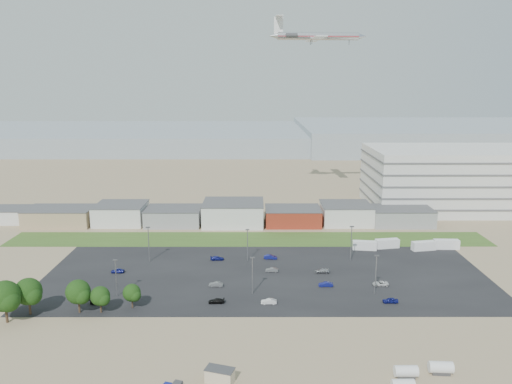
{
  "coord_description": "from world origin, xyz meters",
  "views": [
    {
      "loc": [
        2.18,
        -107.89,
        51.33
      ],
      "look_at": [
        2.35,
        22.0,
        22.79
      ],
      "focal_mm": 35.0,
      "sensor_mm": 36.0,
      "label": 1
    }
  ],
  "objects_px": {
    "parked_car_0": "(380,283)",
    "parked_car_5": "(118,271)",
    "parked_car_6": "(217,258)",
    "parked_car_11": "(270,257)",
    "parked_car_1": "(326,284)",
    "parked_car_10": "(99,301)",
    "parked_car_13": "(269,301)",
    "parked_car_3": "(216,301)",
    "storage_tank_nw": "(406,371)",
    "tree_far_left": "(5,299)",
    "portable_shed": "(220,375)",
    "box_trailer_a": "(364,245)",
    "airliner": "(318,36)",
    "parked_car_12": "(322,271)",
    "parked_car_2": "(390,300)",
    "parked_car_4": "(216,284)",
    "parked_car_7": "(272,270)"
  },
  "relations": [
    {
      "from": "parked_car_5",
      "to": "parked_car_11",
      "type": "bearing_deg",
      "value": 105.21
    },
    {
      "from": "parked_car_3",
      "to": "parked_car_4",
      "type": "height_order",
      "value": "parked_car_4"
    },
    {
      "from": "parked_car_4",
      "to": "parked_car_11",
      "type": "xyz_separation_m",
      "value": [
        14.64,
        20.33,
        0.05
      ]
    },
    {
      "from": "parked_car_11",
      "to": "parked_car_2",
      "type": "bearing_deg",
      "value": -132.97
    },
    {
      "from": "parked_car_0",
      "to": "parked_car_6",
      "type": "height_order",
      "value": "parked_car_6"
    },
    {
      "from": "parked_car_2",
      "to": "parked_car_7",
      "type": "xyz_separation_m",
      "value": [
        -27.58,
        19.99,
        -0.05
      ]
    },
    {
      "from": "portable_shed",
      "to": "parked_car_10",
      "type": "bearing_deg",
      "value": 151.86
    },
    {
      "from": "tree_far_left",
      "to": "parked_car_4",
      "type": "relative_size",
      "value": 2.99
    },
    {
      "from": "parked_car_3",
      "to": "parked_car_5",
      "type": "xyz_separation_m",
      "value": [
        -28.75,
        19.38,
        0.06
      ]
    },
    {
      "from": "parked_car_4",
      "to": "parked_car_2",
      "type": "bearing_deg",
      "value": 80.55
    },
    {
      "from": "parked_car_3",
      "to": "parked_car_5",
      "type": "height_order",
      "value": "parked_car_5"
    },
    {
      "from": "parked_car_0",
      "to": "parked_car_12",
      "type": "distance_m",
      "value": 16.45
    },
    {
      "from": "parked_car_11",
      "to": "parked_car_12",
      "type": "xyz_separation_m",
      "value": [
        13.92,
        -11.11,
        -0.06
      ]
    },
    {
      "from": "tree_far_left",
      "to": "parked_car_5",
      "type": "relative_size",
      "value": 3.01
    },
    {
      "from": "parked_car_0",
      "to": "parked_car_1",
      "type": "relative_size",
      "value": 1.1
    },
    {
      "from": "parked_car_11",
      "to": "parked_car_3",
      "type": "bearing_deg",
      "value": 160.06
    },
    {
      "from": "box_trailer_a",
      "to": "tree_far_left",
      "type": "height_order",
      "value": "tree_far_left"
    },
    {
      "from": "storage_tank_nw",
      "to": "parked_car_1",
      "type": "height_order",
      "value": "storage_tank_nw"
    },
    {
      "from": "box_trailer_a",
      "to": "parked_car_10",
      "type": "bearing_deg",
      "value": -144.08
    },
    {
      "from": "airliner",
      "to": "parked_car_5",
      "type": "relative_size",
      "value": 11.35
    },
    {
      "from": "portable_shed",
      "to": "parked_car_1",
      "type": "distance_m",
      "value": 48.4
    },
    {
      "from": "parked_car_10",
      "to": "parked_car_11",
      "type": "distance_m",
      "value": 51.58
    },
    {
      "from": "parked_car_3",
      "to": "parked_car_4",
      "type": "xyz_separation_m",
      "value": [
        -0.87,
        9.96,
        0.04
      ]
    },
    {
      "from": "storage_tank_nw",
      "to": "parked_car_11",
      "type": "relative_size",
      "value": 1.04
    },
    {
      "from": "box_trailer_a",
      "to": "parked_car_7",
      "type": "xyz_separation_m",
      "value": [
        -29.69,
        -18.83,
        -0.8
      ]
    },
    {
      "from": "parked_car_1",
      "to": "parked_car_3",
      "type": "xyz_separation_m",
      "value": [
        -27.4,
        -9.85,
        -0.05
      ]
    },
    {
      "from": "parked_car_10",
      "to": "parked_car_13",
      "type": "distance_m",
      "value": 40.29
    },
    {
      "from": "tree_far_left",
      "to": "parked_car_3",
      "type": "height_order",
      "value": "tree_far_left"
    },
    {
      "from": "parked_car_0",
      "to": "parked_car_2",
      "type": "relative_size",
      "value": 1.11
    },
    {
      "from": "parked_car_0",
      "to": "parked_car_3",
      "type": "bearing_deg",
      "value": -75.94
    },
    {
      "from": "parked_car_3",
      "to": "parked_car_5",
      "type": "distance_m",
      "value": 34.67
    },
    {
      "from": "parked_car_5",
      "to": "portable_shed",
      "type": "bearing_deg",
      "value": 32.58
    },
    {
      "from": "parked_car_5",
      "to": "parked_car_6",
      "type": "xyz_separation_m",
      "value": [
        26.72,
        10.14,
        -0.04
      ]
    },
    {
      "from": "parked_car_2",
      "to": "parked_car_6",
      "type": "relative_size",
      "value": 0.92
    },
    {
      "from": "portable_shed",
      "to": "box_trailer_a",
      "type": "bearing_deg",
      "value": 77.93
    },
    {
      "from": "parked_car_6",
      "to": "parked_car_11",
      "type": "relative_size",
      "value": 1.01
    },
    {
      "from": "portable_shed",
      "to": "parked_car_6",
      "type": "xyz_separation_m",
      "value": [
        -5.08,
        61.49,
        -0.7
      ]
    },
    {
      "from": "parked_car_3",
      "to": "parked_car_11",
      "type": "distance_m",
      "value": 33.28
    },
    {
      "from": "parked_car_0",
      "to": "parked_car_5",
      "type": "height_order",
      "value": "parked_car_5"
    },
    {
      "from": "tree_far_left",
      "to": "parked_car_11",
      "type": "height_order",
      "value": "tree_far_left"
    },
    {
      "from": "parked_car_12",
      "to": "portable_shed",
      "type": "bearing_deg",
      "value": -26.3
    },
    {
      "from": "parked_car_10",
      "to": "parked_car_11",
      "type": "bearing_deg",
      "value": -56.9
    },
    {
      "from": "portable_shed",
      "to": "parked_car_0",
      "type": "height_order",
      "value": "portable_shed"
    },
    {
      "from": "parked_car_1",
      "to": "portable_shed",
      "type": "bearing_deg",
      "value": -29.76
    },
    {
      "from": "box_trailer_a",
      "to": "airliner",
      "type": "xyz_separation_m",
      "value": [
        -8.56,
        64.22,
        68.63
      ]
    },
    {
      "from": "parked_car_4",
      "to": "parked_car_7",
      "type": "xyz_separation_m",
      "value": [
        14.75,
        10.14,
        -0.03
      ]
    },
    {
      "from": "storage_tank_nw",
      "to": "parked_car_10",
      "type": "distance_m",
      "value": 70.76
    },
    {
      "from": "parked_car_13",
      "to": "parked_car_10",
      "type": "bearing_deg",
      "value": -89.64
    },
    {
      "from": "parked_car_11",
      "to": "parked_car_13",
      "type": "bearing_deg",
      "value": -177.93
    },
    {
      "from": "parked_car_6",
      "to": "parked_car_1",
      "type": "bearing_deg",
      "value": -126.97
    }
  ]
}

